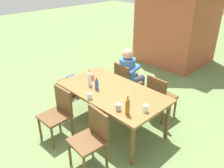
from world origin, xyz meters
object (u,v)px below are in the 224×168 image
Objects in this scene: chair_far_left at (126,81)px; cup_steel at (118,107)px; cup_glass at (90,96)px; chair_far_right at (160,95)px; cup_white at (146,108)px; backpack_by_near_side at (74,86)px; dining_table at (112,94)px; chair_near_right at (92,136)px; bottle_blue at (97,84)px; bottle_clear at (89,78)px; cup_terracotta at (92,77)px; person_in_white_shirt at (130,72)px; backpack_by_far_side at (65,90)px; chair_near_left at (58,112)px; brick_kiosk at (179,9)px; bottle_amber at (128,106)px.

cup_steel is (0.92, -1.17, 0.30)m from chair_far_left.
chair_far_right is at bearing 69.79° from cup_glass.
backpack_by_near_side is (-2.27, 0.35, -0.60)m from cup_white.
backpack_by_near_side is at bearing 170.47° from dining_table.
cup_steel is (0.07, 0.46, 0.30)m from chair_near_right.
bottle_blue is 0.76× the size of bottle_clear.
bottle_blue reaches higher than cup_terracotta.
chair_near_right is 1.94m from person_in_white_shirt.
chair_far_right is 2.07m from backpack_by_far_side.
bottle_blue reaches higher than cup_white.
chair_far_right is at bearing 62.62° from chair_near_left.
brick_kiosk is (-0.89, 3.84, 0.68)m from bottle_blue.
backpack_by_far_side is (-1.03, -0.81, -0.30)m from chair_far_left.
backpack_by_far_side is (-2.12, 0.34, -0.69)m from bottle_amber.
bottle_amber is 4.43m from brick_kiosk.
backpack_by_near_side is (-1.89, -0.56, -0.30)m from chair_far_right.
person_in_white_shirt is 2.97m from brick_kiosk.
cup_white is (0.79, -0.10, 0.13)m from dining_table.
chair_far_right is 1.37m from cup_glass.
backpack_by_far_side is at bearing 179.94° from dining_table.
bottle_amber is (1.08, 0.47, 0.39)m from chair_near_left.
backpack_by_far_side is at bearing 171.67° from bottle_clear.
cup_glass is at bearing 142.19° from chair_near_right.
person_in_white_shirt is 11.39× the size of cup_white.
chair_near_left is 0.76m from bottle_clear.
chair_far_left is at bearing 133.33° from bottle_amber.
dining_table is at bearing 62.45° from chair_near_left.
chair_near_right is at bearing -40.66° from cup_terracotta.
cup_terracotta is at bearing -81.71° from brick_kiosk.
person_in_white_shirt is 12.08× the size of cup_glass.
backpack_by_near_side is 3.70m from brick_kiosk.
dining_table is at bearing 152.80° from bottle_amber.
person_in_white_shirt is at bearing 41.49° from backpack_by_far_side.
backpack_by_near_side is 0.14× the size of brick_kiosk.
person_in_white_shirt is 12.01× the size of cup_terracotta.
backpack_by_near_side is at bearing 162.17° from bottle_blue.
chair_far_right is 3.62× the size of bottle_blue.
chair_near_left is at bearing -89.83° from chair_far_left.
chair_far_left is 1.63m from bottle_amber.
backpack_by_far_side is (-1.42, 0.45, -0.60)m from cup_glass.
bottle_clear is at bearing -88.25° from chair_far_left.
brick_kiosk is (-1.52, 4.49, 1.03)m from chair_near_right.
bottle_clear is 1.34m from backpack_by_near_side.
chair_far_left is at bearing -77.04° from brick_kiosk.
dining_table reaches higher than backpack_by_far_side.
backpack_by_far_side is (-1.46, 0.00, -0.48)m from dining_table.
chair_near_left reaches higher than cup_steel.
person_in_white_shirt is 1.12m from bottle_blue.
bottle_clear reaches higher than chair_near_right.
chair_far_left is 1.04m from bottle_clear.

